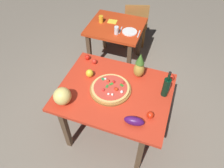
{
  "coord_description": "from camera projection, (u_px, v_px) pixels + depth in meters",
  "views": [
    {
      "loc": [
        0.49,
        -1.45,
        2.52
      ],
      "look_at": [
        -0.05,
        0.04,
        0.78
      ],
      "focal_mm": 33.85,
      "sensor_mm": 36.0,
      "label": 1
    }
  ],
  "objects": [
    {
      "name": "drinking_glass_water",
      "position": [
        116.0,
        30.0,
        3.05
      ],
      "size": [
        0.07,
        0.07,
        0.12
      ],
      "primitive_type": "cylinder",
      "color": "silver",
      "rests_on": "background_table"
    },
    {
      "name": "ground_plane",
      "position": [
        114.0,
        126.0,
        2.89
      ],
      "size": [
        10.0,
        10.0,
        0.0
      ],
      "primitive_type": "plane",
      "color": "gray"
    },
    {
      "name": "bell_pepper",
      "position": [
        90.0,
        73.0,
        2.47
      ],
      "size": [
        0.09,
        0.09,
        0.1
      ],
      "primitive_type": "ellipsoid",
      "color": "yellow",
      "rests_on": "display_table"
    },
    {
      "name": "knife_utensil",
      "position": [
        139.0,
        34.0,
        3.08
      ],
      "size": [
        0.03,
        0.18,
        0.01
      ],
      "primitive_type": "cube",
      "rotation": [
        0.0,
        0.0,
        0.05
      ],
      "color": "silver",
      "rests_on": "background_table"
    },
    {
      "name": "napkin_folded",
      "position": [
        112.0,
        22.0,
        3.31
      ],
      "size": [
        0.15,
        0.13,
        0.01
      ],
      "primitive_type": "cube",
      "rotation": [
        0.0,
        0.0,
        0.07
      ],
      "color": "yellow",
      "rests_on": "background_table"
    },
    {
      "name": "wine_bottle",
      "position": [
        166.0,
        87.0,
        2.22
      ],
      "size": [
        0.08,
        0.08,
        0.34
      ],
      "color": "black",
      "rests_on": "display_table"
    },
    {
      "name": "pineapple_left",
      "position": [
        139.0,
        66.0,
        2.4
      ],
      "size": [
        0.13,
        0.13,
        0.33
      ],
      "color": "#B59239",
      "rests_on": "display_table"
    },
    {
      "name": "display_table",
      "position": [
        115.0,
        95.0,
        2.41
      ],
      "size": [
        1.24,
        0.98,
        0.73
      ],
      "color": "brown",
      "rests_on": "ground_plane"
    },
    {
      "name": "tomato_near_board",
      "position": [
        94.0,
        61.0,
        2.63
      ],
      "size": [
        0.06,
        0.06,
        0.06
      ],
      "primitive_type": "sphere",
      "color": "red",
      "rests_on": "display_table"
    },
    {
      "name": "fork_utensil",
      "position": [
        121.0,
        30.0,
        3.15
      ],
      "size": [
        0.03,
        0.18,
        0.01
      ],
      "primitive_type": "cube",
      "rotation": [
        0.0,
        0.0,
        0.08
      ],
      "color": "silver",
      "rests_on": "background_table"
    },
    {
      "name": "tomato_by_bottle",
      "position": [
        171.0,
        77.0,
        2.44
      ],
      "size": [
        0.08,
        0.08,
        0.08
      ],
      "primitive_type": "sphere",
      "color": "red",
      "rests_on": "display_table"
    },
    {
      "name": "eggplant",
      "position": [
        134.0,
        121.0,
        2.03
      ],
      "size": [
        0.21,
        0.11,
        0.09
      ],
      "primitive_type": "ellipsoid",
      "rotation": [
        0.0,
        0.0,
        0.09
      ],
      "color": "#441354",
      "rests_on": "display_table"
    },
    {
      "name": "dining_chair",
      "position": [
        135.0,
        22.0,
        3.78
      ],
      "size": [
        0.5,
        0.5,
        0.85
      ],
      "rotation": [
        0.0,
        0.0,
        3.45
      ],
      "color": "#98642F",
      "rests_on": "ground_plane"
    },
    {
      "name": "tomato_beside_pepper",
      "position": [
        150.0,
        115.0,
        2.09
      ],
      "size": [
        0.07,
        0.07,
        0.07
      ],
      "primitive_type": "sphere",
      "color": "red",
      "rests_on": "display_table"
    },
    {
      "name": "dinner_plate",
      "position": [
        130.0,
        32.0,
        3.11
      ],
      "size": [
        0.22,
        0.22,
        0.02
      ],
      "primitive_type": "cylinder",
      "color": "white",
      "rests_on": "background_table"
    },
    {
      "name": "pizza_board",
      "position": [
        110.0,
        89.0,
        2.35
      ],
      "size": [
        0.46,
        0.46,
        0.02
      ],
      "primitive_type": "cylinder",
      "color": "#98642F",
      "rests_on": "display_table"
    },
    {
      "name": "tomato_at_corner",
      "position": [
        87.0,
        57.0,
        2.69
      ],
      "size": [
        0.07,
        0.07,
        0.07
      ],
      "primitive_type": "sphere",
      "color": "red",
      "rests_on": "display_table"
    },
    {
      "name": "pizza",
      "position": [
        111.0,
        88.0,
        2.33
      ],
      "size": [
        0.42,
        0.42,
        0.05
      ],
      "color": "#E5B564",
      "rests_on": "pizza_board"
    },
    {
      "name": "melon",
      "position": [
        62.0,
        96.0,
        2.18
      ],
      "size": [
        0.19,
        0.19,
        0.19
      ],
      "primitive_type": "sphere",
      "color": "#E3CF6F",
      "rests_on": "display_table"
    },
    {
      "name": "background_table",
      "position": [
        116.0,
        32.0,
        3.33
      ],
      "size": [
        0.84,
        0.76,
        0.73
      ],
      "color": "brown",
      "rests_on": "ground_plane"
    },
    {
      "name": "drinking_glass_juice",
      "position": [
        101.0,
        19.0,
        3.26
      ],
      "size": [
        0.07,
        0.07,
        0.11
      ],
      "primitive_type": "cylinder",
      "color": "gold",
      "rests_on": "background_table"
    }
  ]
}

